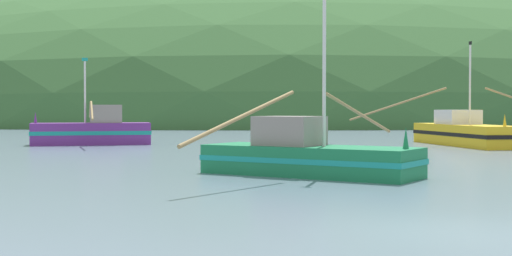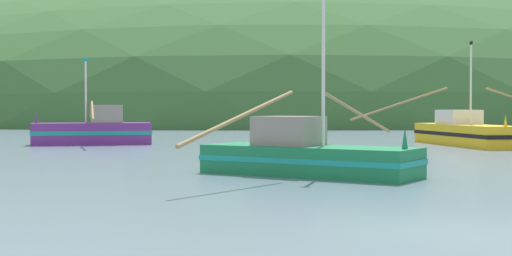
# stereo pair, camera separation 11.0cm
# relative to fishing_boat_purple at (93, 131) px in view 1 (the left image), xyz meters

# --- Properties ---
(ground_plane) EXTENTS (600.00, 600.00, 0.00)m
(ground_plane) POSITION_rel_fishing_boat_purple_xyz_m (5.13, -34.49, -0.88)
(ground_plane) COLOR slate
(hill_mid_left) EXTENTS (86.34, 69.07, 86.52)m
(hill_mid_left) POSITION_rel_fishing_boat_purple_xyz_m (45.48, 180.90, -0.88)
(hill_mid_left) COLOR #516B38
(hill_mid_left) RESTS_ON ground
(hill_far_left) EXTENTS (213.97, 171.18, 57.37)m
(hill_far_left) POSITION_rel_fishing_boat_purple_xyz_m (53.47, 105.97, -0.88)
(hill_far_left) COLOR #386633
(hill_far_left) RESTS_ON ground
(hill_far_center) EXTENTS (122.49, 97.99, 93.36)m
(hill_far_center) POSITION_rel_fishing_boat_purple_xyz_m (51.16, 136.92, -0.88)
(hill_far_center) COLOR #516B38
(hill_far_center) RESTS_ON ground
(hill_mid_right) EXTENTS (105.62, 84.50, 103.01)m
(hill_mid_right) POSITION_rel_fishing_boat_purple_xyz_m (86.69, 132.47, -0.88)
(hill_mid_right) COLOR #386633
(hill_mid_right) RESTS_ON ground
(fishing_boat_purple) EXTENTS (7.39, 11.49, 5.44)m
(fishing_boat_purple) POSITION_rel_fishing_boat_purple_xyz_m (0.00, 0.00, 0.00)
(fishing_boat_purple) COLOR #6B2D84
(fishing_boat_purple) RESTS_ON ground
(fishing_boat_green) EXTENTS (10.64, 9.85, 6.47)m
(fishing_boat_green) POSITION_rel_fishing_boat_purple_xyz_m (6.22, -23.06, -0.20)
(fishing_boat_green) COLOR #197A47
(fishing_boat_green) RESTS_ON ground
(fishing_boat_yellow) EXTENTS (14.80, 10.62, 6.35)m
(fishing_boat_yellow) POSITION_rel_fishing_boat_purple_xyz_m (22.15, -6.74, -0.10)
(fishing_boat_yellow) COLOR gold
(fishing_boat_yellow) RESTS_ON ground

